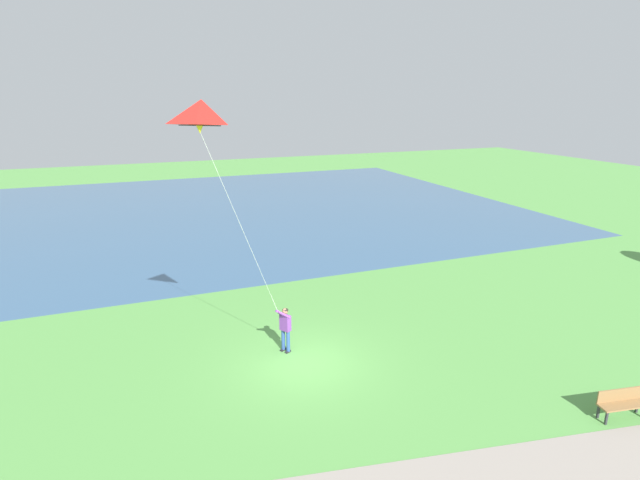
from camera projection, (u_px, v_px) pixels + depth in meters
The scene contains 5 objects.
ground_plane at pixel (304, 363), 17.64m from camera, with size 120.00×120.00×0.00m, color #569947.
lake_water at pixel (246, 208), 42.17m from camera, with size 36.00×44.00×0.01m, color #385B7F.
person_kite_flyer at pixel (285, 326), 18.18m from camera, with size 0.53×0.62×1.83m.
flying_kite at pixel (202, 118), 13.70m from camera, with size 1.97×3.10×7.31m.
park_bench_near_walkway at pixel (622, 402), 14.56m from camera, with size 0.69×1.55×0.88m.
Camera 1 is at (14.83, -5.20, 9.15)m, focal length 27.80 mm.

